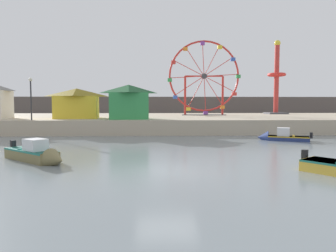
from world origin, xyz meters
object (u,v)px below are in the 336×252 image
at_px(carnival_booth_green_kiosk, 129,101).
at_px(promenade_lamp_near, 31,92).
at_px(motorboat_olive_wood, 38,154).
at_px(drop_tower_red_tower, 276,82).
at_px(carnival_booth_yellow_awning, 77,103).
at_px(ferris_wheel_red_frame, 204,78).
at_px(motorboat_navy_blue, 279,137).

xyz_separation_m(carnival_booth_green_kiosk, promenade_lamp_near, (-8.61, -1.49, 0.78)).
xyz_separation_m(motorboat_olive_wood, drop_tower_red_tower, (23.56, 30.53, 5.79)).
relative_size(carnival_booth_yellow_awning, promenade_lamp_near, 1.28).
bearing_deg(carnival_booth_green_kiosk, promenade_lamp_near, -175.83).
bearing_deg(promenade_lamp_near, motorboat_olive_wood, -67.39).
xyz_separation_m(drop_tower_red_tower, carnival_booth_yellow_awning, (-25.83, -14.08, -3.21)).
distance_m(ferris_wheel_red_frame, promenade_lamp_near, 21.73).
distance_m(ferris_wheel_red_frame, drop_tower_red_tower, 12.45).
bearing_deg(carnival_booth_yellow_awning, promenade_lamp_near, -141.25).
relative_size(ferris_wheel_red_frame, carnival_booth_yellow_awning, 2.02).
relative_size(motorboat_navy_blue, drop_tower_red_tower, 0.36).
xyz_separation_m(carnival_booth_yellow_awning, promenade_lamp_near, (-3.25, -3.18, 0.92)).
relative_size(motorboat_olive_wood, carnival_booth_green_kiosk, 0.95).
bearing_deg(drop_tower_red_tower, motorboat_navy_blue, -110.59).
bearing_deg(drop_tower_red_tower, carnival_booth_yellow_awning, -151.40).
relative_size(ferris_wheel_red_frame, drop_tower_red_tower, 0.90).
height_order(ferris_wheel_red_frame, carnival_booth_green_kiosk, ferris_wheel_red_frame).
bearing_deg(motorboat_olive_wood, promenade_lamp_near, 153.00).
xyz_separation_m(motorboat_navy_blue, motorboat_olive_wood, (-15.25, -8.40, 0.08)).
bearing_deg(ferris_wheel_red_frame, motorboat_navy_blue, -79.54).
height_order(carnival_booth_green_kiosk, promenade_lamp_near, promenade_lamp_near).
bearing_deg(carnival_booth_green_kiosk, drop_tower_red_tower, 31.97).
bearing_deg(ferris_wheel_red_frame, motorboat_olive_wood, -114.96).
height_order(motorboat_olive_wood, carnival_booth_green_kiosk, carnival_booth_green_kiosk).
bearing_deg(promenade_lamp_near, motorboat_navy_blue, -13.18).
relative_size(motorboat_navy_blue, carnival_booth_yellow_awning, 0.80).
bearing_deg(motorboat_olive_wood, motorboat_navy_blue, 69.23).
xyz_separation_m(motorboat_navy_blue, drop_tower_red_tower, (8.31, 22.13, 5.88)).
xyz_separation_m(motorboat_navy_blue, carnival_booth_yellow_awning, (-17.52, 8.05, 2.67)).
bearing_deg(carnival_booth_green_kiosk, carnival_booth_yellow_awning, 156.85).
distance_m(motorboat_olive_wood, carnival_booth_green_kiosk, 15.32).
bearing_deg(ferris_wheel_red_frame, carnival_booth_green_kiosk, -128.88).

